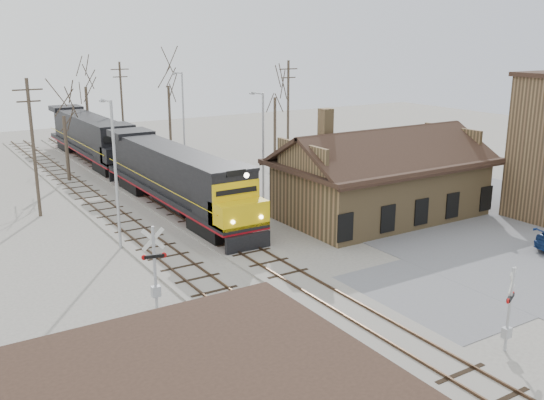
{
  "coord_description": "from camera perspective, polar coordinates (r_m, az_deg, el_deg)",
  "views": [
    {
      "loc": [
        -17.15,
        -19.71,
        12.64
      ],
      "look_at": [
        0.83,
        9.0,
        3.48
      ],
      "focal_mm": 40.0,
      "sensor_mm": 36.0,
      "label": 1
    }
  ],
  "objects": [
    {
      "name": "tree_d",
      "position": [
        70.05,
        -9.77,
        11.52
      ],
      "size": [
        4.87,
        4.87,
        11.92
      ],
      "color": "#382D23",
      "rests_on": "ground"
    },
    {
      "name": "locomotive_lead",
      "position": [
        45.0,
        -8.81,
        1.99
      ],
      "size": [
        3.27,
        21.89,
        4.86
      ],
      "color": "black",
      "rests_on": "ground"
    },
    {
      "name": "crossbuck_far",
      "position": [
        29.22,
        -10.96,
        -6.62
      ],
      "size": [
        1.18,
        0.33,
        4.18
      ],
      "rotation": [
        0.0,
        0.0,
        2.95
      ],
      "color": "#A5A8AD",
      "rests_on": "ground"
    },
    {
      "name": "parking_lot",
      "position": [
        44.24,
        22.91,
        -2.68
      ],
      "size": [
        22.0,
        26.0,
        0.03
      ],
      "primitive_type": "cube",
      "color": "slate",
      "rests_on": "ground"
    },
    {
      "name": "tree_e",
      "position": [
        66.18,
        0.28,
        10.52
      ],
      "size": [
        4.21,
        4.21,
        10.3
      ],
      "color": "#382D23",
      "rests_on": "ground"
    },
    {
      "name": "streetlight_a",
      "position": [
        37.51,
        -14.61,
        3.0
      ],
      "size": [
        0.25,
        2.04,
        9.08
      ],
      "color": "#A5A8AD",
      "rests_on": "ground"
    },
    {
      "name": "utility_pole_a",
      "position": [
        46.14,
        -21.55,
        4.76
      ],
      "size": [
        2.0,
        0.24,
        9.9
      ],
      "color": "#382D23",
      "rests_on": "ground"
    },
    {
      "name": "track_main",
      "position": [
        40.71,
        -5.49,
        -2.94
      ],
      "size": [
        3.4,
        90.0,
        0.24
      ],
      "color": "#A39E93",
      "rests_on": "ground"
    },
    {
      "name": "depot",
      "position": [
        44.27,
        10.23,
        1.51
      ],
      "size": [
        15.2,
        9.31,
        7.9
      ],
      "color": "olive",
      "rests_on": "ground"
    },
    {
      "name": "tree_c",
      "position": [
        71.53,
        -17.22,
        11.09
      ],
      "size": [
        4.83,
        4.83,
        11.83
      ],
      "color": "#382D23",
      "rests_on": "ground"
    },
    {
      "name": "utility_pole_c",
      "position": [
        58.81,
        1.52,
        8.12
      ],
      "size": [
        2.0,
        0.24,
        10.49
      ],
      "color": "#382D23",
      "rests_on": "ground"
    },
    {
      "name": "track_siding",
      "position": [
        39.03,
        -11.41,
        -3.98
      ],
      "size": [
        3.4,
        90.0,
        0.24
      ],
      "color": "#A39E93",
      "rests_on": "ground"
    },
    {
      "name": "road",
      "position": [
        29.02,
        8.21,
        -10.83
      ],
      "size": [
        60.0,
        9.0,
        0.03
      ],
      "primitive_type": "cube",
      "color": "slate",
      "rests_on": "ground"
    },
    {
      "name": "utility_pole_b",
      "position": [
        68.82,
        -13.92,
        8.52
      ],
      "size": [
        2.0,
        0.24,
        10.05
      ],
      "color": "#382D23",
      "rests_on": "ground"
    },
    {
      "name": "streetlight_b",
      "position": [
        48.07,
        -0.93,
        5.69
      ],
      "size": [
        0.25,
        2.04,
        8.46
      ],
      "color": "#A5A8AD",
      "rests_on": "ground"
    },
    {
      "name": "locomotive_trailing",
      "position": [
        65.62,
        -16.6,
        5.66
      ],
      "size": [
        3.27,
        21.89,
        4.6
      ],
      "color": "black",
      "rests_on": "ground"
    },
    {
      "name": "ground",
      "position": [
        29.03,
        8.21,
        -10.86
      ],
      "size": [
        140.0,
        140.0,
        0.0
      ],
      "primitive_type": "plane",
      "color": "#A39E93",
      "rests_on": "ground"
    },
    {
      "name": "crossbuck_near",
      "position": [
        26.95,
        21.4,
        -9.79
      ],
      "size": [
        0.99,
        0.52,
        3.71
      ],
      "rotation": [
        0.0,
        0.0,
        0.43
      ],
      "color": "#A5A8AD",
      "rests_on": "ground"
    },
    {
      "name": "tree_b",
      "position": [
        56.58,
        -19.1,
        8.45
      ],
      "size": [
        3.94,
        3.94,
        9.66
      ],
      "color": "#382D23",
      "rests_on": "ground"
    },
    {
      "name": "streetlight_c",
      "position": [
        60.32,
        -8.39,
        7.89
      ],
      "size": [
        0.25,
        2.04,
        9.35
      ],
      "color": "#A5A8AD",
      "rests_on": "ground"
    }
  ]
}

